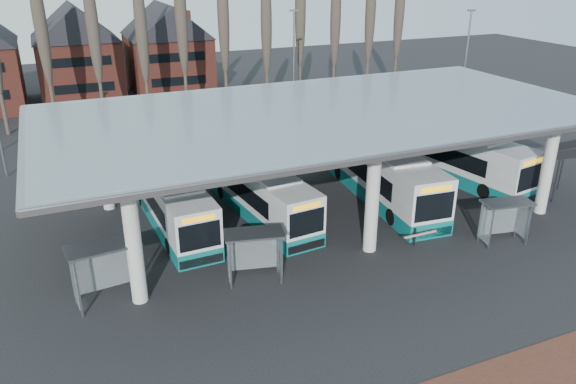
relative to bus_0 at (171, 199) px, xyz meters
name	(u,v)px	position (x,y,z in m)	size (l,w,h in m)	color
ground	(395,272)	(8.87, -9.95, -1.48)	(140.00, 140.00, 0.00)	black
station_canopy	(325,120)	(8.87, -1.95, 4.20)	(32.00, 16.00, 6.34)	silver
poplar_row	(205,21)	(8.87, 23.05, 7.30)	(45.10, 1.10, 14.50)	#473D33
townhouse_row	(26,46)	(-6.88, 34.05, 4.46)	(36.80, 10.30, 12.25)	brown
lamp_post_b	(294,66)	(14.87, 16.05, 3.86)	(0.80, 0.16, 10.17)	slate
lamp_post_c	(465,66)	(28.87, 10.05, 3.86)	(0.80, 0.16, 10.17)	slate
bus_0	(171,199)	(0.00, 0.00, 0.00)	(2.83, 11.36, 3.14)	white
bus_1	(259,191)	(5.12, -0.78, -0.02)	(3.50, 11.30, 3.09)	white
bus_2	(380,172)	(13.16, -1.42, 0.17)	(3.75, 12.77, 3.50)	white
bus_3	(452,154)	(19.75, -0.29, 0.14)	(4.62, 12.61, 3.43)	white
shelter_0	(104,259)	(-4.41, -6.83, 0.61)	(3.25, 1.88, 2.88)	gray
shelter_1	(254,244)	(2.26, -7.78, 0.40)	(3.01, 1.97, 2.58)	gray
shelter_2	(505,212)	(15.90, -9.50, 0.30)	(2.82, 1.76, 2.44)	gray
info_sign_0	(560,159)	(22.77, -6.63, 1.42)	(2.31, 0.47, 3.45)	black
info_sign_1	(566,149)	(24.89, -5.14, 1.33)	(2.25, 0.23, 3.34)	black
barrier	(419,235)	(11.35, -8.33, -0.69)	(2.03, 0.55, 1.01)	black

